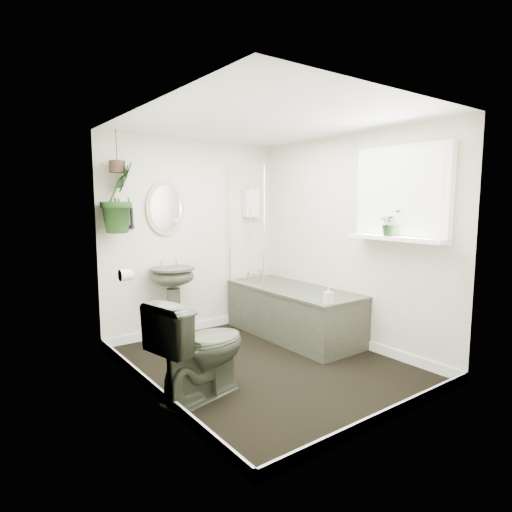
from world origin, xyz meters
TOP-DOWN VIEW (x-y plane):
  - floor at (0.00, 0.00)m, footprint 2.30×2.80m
  - ceiling at (0.00, 0.00)m, footprint 2.30×2.80m
  - wall_back at (0.00, 1.41)m, footprint 2.30×0.02m
  - wall_front at (0.00, -1.41)m, footprint 2.30×0.02m
  - wall_left at (-1.16, 0.00)m, footprint 0.02×2.80m
  - wall_right at (1.16, 0.00)m, footprint 0.02×2.80m
  - skirting at (0.00, 0.00)m, footprint 2.30×2.80m
  - bathtub at (0.80, 0.50)m, footprint 0.72×1.72m
  - bath_screen at (0.47, 0.99)m, footprint 0.04×0.72m
  - shower_box at (0.80, 1.34)m, footprint 0.20×0.10m
  - oval_mirror at (-0.38, 1.37)m, footprint 0.46×0.03m
  - wall_sconce at (-0.78, 1.36)m, footprint 0.04×0.04m
  - toilet_roll_holder at (-1.10, 0.70)m, footprint 0.11×0.11m
  - window_recess at (1.09, -0.70)m, footprint 0.08×1.00m
  - window_sill at (1.02, -0.70)m, footprint 0.18×1.00m
  - window_blinds at (1.04, -0.70)m, footprint 0.01×0.86m
  - toilet at (-0.85, -0.24)m, footprint 0.89×0.62m
  - pedestal_sink at (-0.38, 1.22)m, footprint 0.50×0.43m
  - sill_plant at (1.00, -0.64)m, footprint 0.25×0.22m
  - hanging_plant at (-0.95, 1.25)m, footprint 0.52×0.51m
  - soap_bottle at (0.56, -0.29)m, footprint 0.09×0.09m
  - hanging_pot at (-0.95, 1.25)m, footprint 0.16×0.16m

SIDE VIEW (x-z plane):
  - floor at x=0.00m, z-range -0.02..0.00m
  - skirting at x=0.00m, z-range 0.00..0.10m
  - bathtub at x=0.80m, z-range 0.00..0.58m
  - toilet at x=-0.85m, z-range 0.00..0.83m
  - pedestal_sink at x=-0.38m, z-range 0.00..0.84m
  - soap_bottle at x=0.56m, z-range 0.58..0.75m
  - toilet_roll_holder at x=-1.10m, z-range 0.84..0.96m
  - wall_back at x=0.00m, z-range 0.00..2.30m
  - wall_front at x=0.00m, z-range 0.00..2.30m
  - wall_left at x=-1.16m, z-range 0.00..2.30m
  - wall_right at x=1.16m, z-range 0.00..2.30m
  - window_sill at x=1.02m, z-range 1.21..1.25m
  - bath_screen at x=0.47m, z-range 0.58..1.98m
  - sill_plant at x=1.00m, z-range 1.25..1.50m
  - wall_sconce at x=-0.78m, z-range 1.29..1.51m
  - oval_mirror at x=-0.38m, z-range 1.19..1.81m
  - shower_box at x=0.80m, z-range 1.38..1.73m
  - hanging_plant at x=-0.95m, z-range 1.25..1.99m
  - window_recess at x=1.09m, z-range 1.20..2.10m
  - window_blinds at x=1.04m, z-range 1.27..2.03m
  - hanging_pot at x=-0.95m, z-range 1.87..1.99m
  - ceiling at x=0.00m, z-range 2.30..2.32m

